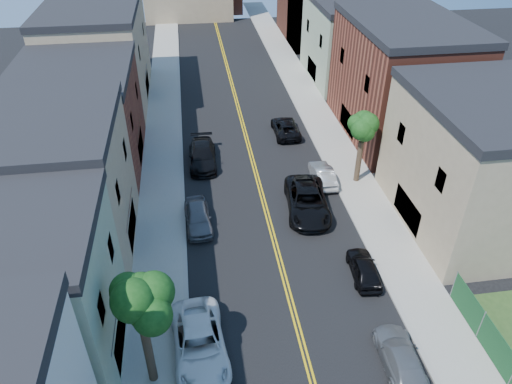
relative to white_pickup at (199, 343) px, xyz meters
name	(u,v)px	position (x,y,z in m)	size (l,w,h in m)	color
sidewalk_left	(162,136)	(-2.40, 24.77, -0.75)	(3.20, 100.00, 0.15)	gray
sidewalk_right	(324,125)	(13.40, 24.77, -0.75)	(3.20, 100.00, 0.15)	gray
curb_left	(181,135)	(-0.65, 24.77, -0.75)	(0.30, 100.00, 0.15)	gray
curb_right	(307,127)	(11.65, 24.77, -0.75)	(0.30, 100.00, 0.15)	gray
bldg_left_palegrn	(14,305)	(-8.50, 0.77, 3.42)	(9.00, 8.00, 8.50)	gray
bldg_left_tan_near	(51,193)	(-8.50, 9.77, 3.67)	(9.00, 10.00, 9.00)	#998466
bldg_left_brick	(80,122)	(-8.50, 20.77, 3.17)	(9.00, 12.00, 8.00)	brown
bldg_left_tan_far	(100,56)	(-8.50, 34.77, 3.92)	(9.00, 16.00, 9.50)	#998466
bldg_right_tan	(478,167)	(19.50, 8.77, 3.67)	(9.00, 12.00, 9.00)	#998466
bldg_right_brick	(399,82)	(19.50, 22.77, 4.17)	(9.00, 14.00, 10.00)	brown
bldg_right_palegrn	(351,43)	(19.50, 36.77, 3.42)	(9.00, 12.00, 8.50)	gray
tree_left_mid	(136,287)	(-2.38, -1.22, 5.76)	(5.20, 5.20, 9.29)	#36231B
tree_right_far	(365,117)	(13.42, 14.77, 4.93)	(4.40, 4.40, 8.03)	#36231B
white_pickup	(199,343)	(0.00, 0.00, 0.00)	(2.74, 5.95, 1.65)	white
grey_car_left	(198,217)	(0.41, 10.92, -0.06)	(1.80, 4.48, 1.53)	#53545A
black_car_left	(203,155)	(1.20, 19.40, -0.02)	(2.27, 5.59, 1.62)	black
grey_car_right	(401,358)	(10.15, -2.26, -0.15)	(1.89, 4.66, 1.35)	slate
black_car_right	(364,268)	(10.45, 4.30, -0.16)	(1.58, 3.92, 1.34)	black
silver_car_right	(323,175)	(10.66, 15.12, -0.13)	(1.47, 4.20, 1.39)	#A0A4A8
dark_car_right_far	(286,128)	(9.30, 23.71, -0.15)	(2.26, 4.90, 1.36)	black
black_suv_lane	(307,201)	(8.50, 11.48, 0.07)	(2.96, 6.42, 1.79)	black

